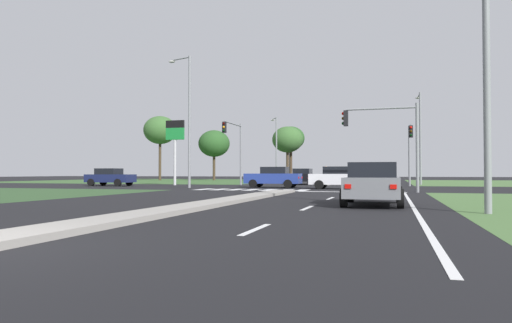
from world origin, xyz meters
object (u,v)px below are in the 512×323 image
object	(u,v)px
traffic_signal_far_left	(235,141)
street_lamp_near	(492,13)
car_blue_fourth	(273,177)
traffic_signal_far_right	(410,144)
treeline_fourth	(291,139)
street_lamp_second	(188,115)
street_lamp_third	(420,133)
car_grey_second	(373,183)
treeline_near	(160,130)
car_white_third	(340,178)
car_black_fifth	(302,176)
fuel_price_totem	(175,138)
traffic_signal_near_right	(388,131)
treeline_second	(214,144)
street_lamp_fourth	(276,145)
treeline_third	(287,140)
pedestrian_at_median	(326,173)
car_navy_near	(110,177)

from	to	relation	value
traffic_signal_far_left	street_lamp_near	size ratio (longest dim) A/B	0.57
car_blue_fourth	traffic_signal_far_right	bearing A→B (deg)	-62.75
car_blue_fourth	treeline_fourth	xyz separation A→B (m)	(-5.20, 30.90, 5.26)
street_lamp_second	street_lamp_third	xyz separation A→B (m)	(17.70, 14.22, -0.68)
car_grey_second	street_lamp_third	bearing A→B (deg)	83.83
street_lamp_third	treeline_near	world-z (taller)	treeline_near
car_grey_second	car_white_third	distance (m)	16.52
car_black_fifth	treeline_near	size ratio (longest dim) A/B	0.47
street_lamp_second	traffic_signal_far_left	bearing A→B (deg)	79.64
treeline_fourth	car_white_third	bearing A→B (deg)	-72.18
traffic_signal_far_left	street_lamp_third	world-z (taller)	street_lamp_third
car_white_third	treeline_near	bearing A→B (deg)	-135.03
traffic_signal_far_right	car_blue_fourth	bearing A→B (deg)	-152.75
car_blue_fourth	treeline_fourth	size ratio (longest dim) A/B	0.55
fuel_price_totem	traffic_signal_near_right	bearing A→B (deg)	-29.08
treeline_second	car_blue_fourth	bearing A→B (deg)	-61.12
street_lamp_fourth	treeline_near	xyz separation A→B (m)	(-18.67, 2.44, 2.68)
car_grey_second	traffic_signal_far_right	xyz separation A→B (m)	(2.08, 23.39, 2.76)
treeline_near	treeline_second	size ratio (longest dim) A/B	1.27
street_lamp_fourth	treeline_third	world-z (taller)	street_lamp_fourth
pedestrian_at_median	treeline_third	size ratio (longest dim) A/B	0.21
car_grey_second	treeline_second	xyz separation A→B (m)	(-25.41, 49.20, 4.79)
traffic_signal_near_right	treeline_near	world-z (taller)	treeline_near
street_lamp_second	fuel_price_totem	xyz separation A→B (m)	(-4.27, 6.49, -1.23)
treeline_second	treeline_fourth	xyz separation A→B (m)	(11.96, -0.23, 0.51)
street_lamp_third	treeline_fourth	bearing A→B (deg)	131.32
traffic_signal_near_right	car_navy_near	bearing A→B (deg)	164.08
car_navy_near	pedestrian_at_median	xyz separation A→B (m)	(17.52, 9.51, 0.36)
car_grey_second	car_blue_fourth	xyz separation A→B (m)	(-8.24, 18.07, 0.04)
car_black_fifth	traffic_signal_far_left	size ratio (longest dim) A/B	0.78
street_lamp_second	treeline_near	world-z (taller)	street_lamp_second
car_black_fifth	traffic_signal_near_right	xyz separation A→B (m)	(8.32, -16.89, 2.83)
car_grey_second	street_lamp_fourth	distance (m)	46.46
traffic_signal_far_left	street_lamp_near	xyz separation A→B (m)	(16.52, -25.92, 1.65)
street_lamp_third	treeline_second	bearing A→B (deg)	146.16
car_navy_near	traffic_signal_far_left	bearing A→B (deg)	115.85
car_blue_fourth	car_black_fifth	world-z (taller)	car_blue_fourth
car_black_fifth	street_lamp_third	bearing A→B (deg)	-172.40
car_grey_second	treeline_fourth	world-z (taller)	treeline_fourth
car_grey_second	street_lamp_second	size ratio (longest dim) A/B	0.44
traffic_signal_far_right	car_white_third	bearing A→B (deg)	-125.08
fuel_price_totem	treeline_third	world-z (taller)	treeline_third
treeline_third	street_lamp_fourth	bearing A→B (deg)	-100.24
fuel_price_totem	treeline_fourth	size ratio (longest dim) A/B	0.77
street_lamp_near	treeline_third	world-z (taller)	street_lamp_near
traffic_signal_far_left	street_lamp_second	bearing A→B (deg)	-100.36
car_navy_near	car_blue_fourth	bearing A→B (deg)	89.17
traffic_signal_near_right	street_lamp_third	bearing A→B (deg)	81.27
car_white_third	fuel_price_totem	distance (m)	17.28
car_black_fifth	fuel_price_totem	size ratio (longest dim) A/B	0.75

